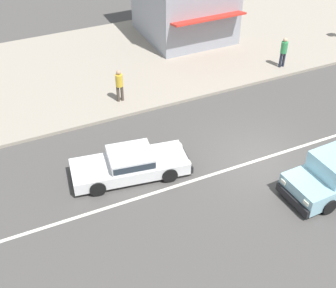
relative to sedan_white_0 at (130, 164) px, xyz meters
name	(u,v)px	position (x,y,z in m)	size (l,w,h in m)	color
ground_plane	(260,159)	(5.03, -1.33, -0.53)	(160.00, 160.00, 0.00)	#4C4947
lane_centre_stripe	(260,159)	(5.03, -1.33, -0.53)	(50.40, 0.14, 0.01)	silver
kerb_strip	(158,54)	(5.03, 8.78, -0.46)	(68.00, 10.00, 0.15)	#9E9384
sedan_white_0	(130,164)	(0.00, 0.00, 0.00)	(4.68, 2.26, 1.06)	white
pedestrian_near_clock	(119,83)	(1.41, 4.98, 0.54)	(0.34, 0.34, 1.59)	#4C4238
pedestrian_mid_kerb	(284,50)	(10.30, 4.60, 0.56)	(0.34, 0.34, 1.62)	#232838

